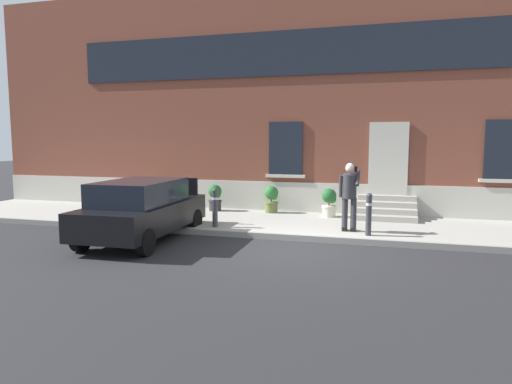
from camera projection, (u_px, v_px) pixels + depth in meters
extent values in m
plane|color=#232326|center=(290.00, 250.00, 10.40)|extent=(80.00, 80.00, 0.00)
cube|color=#99968E|center=(310.00, 224.00, 13.07)|extent=(24.00, 3.60, 0.15)
cube|color=gray|center=(298.00, 238.00, 11.29)|extent=(24.00, 0.12, 0.15)
cube|color=brown|center=(324.00, 101.00, 15.04)|extent=(24.00, 1.40, 7.50)
cube|color=#BCB7A8|center=(319.00, 200.00, 14.72)|extent=(24.00, 0.08, 1.10)
cube|color=black|center=(388.00, 161.00, 13.99)|extent=(1.00, 0.08, 2.10)
cube|color=#BCB7A8|center=(388.00, 159.00, 13.96)|extent=(1.16, 0.06, 2.24)
cube|color=black|center=(286.00, 148.00, 14.82)|extent=(1.10, 0.06, 1.70)
cube|color=#BCB7A8|center=(285.00, 176.00, 14.89)|extent=(1.30, 0.12, 0.10)
cube|color=black|center=(505.00, 149.00, 13.07)|extent=(1.10, 0.06, 1.70)
cube|color=#BCB7A8|center=(503.00, 181.00, 13.15)|extent=(1.30, 0.12, 0.10)
cube|color=black|center=(322.00, 51.00, 14.17)|extent=(16.80, 0.06, 1.40)
cube|color=#9E998E|center=(386.00, 219.00, 13.13)|extent=(1.71, 0.32, 0.16)
cube|color=#9E998E|center=(386.00, 214.00, 13.43)|extent=(1.71, 0.32, 0.32)
cube|color=#9E998E|center=(387.00, 210.00, 13.73)|extent=(1.71, 0.32, 0.48)
cube|color=#9E998E|center=(387.00, 206.00, 14.02)|extent=(1.71, 0.32, 0.64)
cube|color=black|center=(143.00, 216.00, 11.30)|extent=(1.85, 4.04, 0.64)
cube|color=black|center=(139.00, 192.00, 11.09)|extent=(1.60, 2.44, 0.56)
cube|color=black|center=(177.00, 212.00, 13.27)|extent=(1.66, 0.14, 0.20)
cube|color=yellow|center=(177.00, 206.00, 13.25)|extent=(0.52, 0.03, 0.12)
cube|color=#B21414|center=(153.00, 196.00, 13.40)|extent=(0.16, 0.04, 0.18)
cube|color=#B21414|center=(201.00, 198.00, 13.02)|extent=(0.16, 0.04, 0.18)
cube|color=black|center=(173.00, 188.00, 12.93)|extent=(1.49, 0.10, 0.60)
cylinder|color=black|center=(81.00, 238.00, 10.19)|extent=(0.22, 0.61, 0.60)
cylinder|color=black|center=(145.00, 242.00, 9.80)|extent=(0.22, 0.61, 0.60)
cylinder|color=black|center=(142.00, 218.00, 12.88)|extent=(0.22, 0.61, 0.60)
cylinder|color=black|center=(195.00, 220.00, 12.49)|extent=(0.22, 0.61, 0.60)
cylinder|color=#333338|center=(369.00, 216.00, 11.17)|extent=(0.14, 0.14, 0.95)
sphere|color=#333338|center=(369.00, 196.00, 11.11)|extent=(0.15, 0.15, 0.15)
cylinder|color=silver|center=(369.00, 204.00, 11.13)|extent=(0.15, 0.15, 0.06)
cylinder|color=#333338|center=(215.00, 209.00, 12.26)|extent=(0.14, 0.14, 0.95)
sphere|color=#333338|center=(215.00, 191.00, 12.20)|extent=(0.15, 0.15, 0.15)
cylinder|color=silver|center=(215.00, 198.00, 12.22)|extent=(0.15, 0.15, 0.06)
cylinder|color=#2D2D33|center=(345.00, 214.00, 11.71)|extent=(0.15, 0.15, 0.82)
cube|color=black|center=(345.00, 229.00, 11.82)|extent=(0.12, 0.28, 0.10)
cylinder|color=#2D2D33|center=(353.00, 214.00, 11.65)|extent=(0.15, 0.15, 0.82)
cube|color=black|center=(353.00, 229.00, 11.76)|extent=(0.12, 0.28, 0.10)
cylinder|color=#2D2D33|center=(350.00, 186.00, 11.57)|extent=(0.34, 0.41, 0.65)
sphere|color=tan|center=(350.00, 168.00, 11.47)|extent=(0.22, 0.22, 0.22)
sphere|color=silver|center=(350.00, 167.00, 11.47)|extent=(0.21, 0.21, 0.21)
cylinder|color=#2D2D33|center=(341.00, 186.00, 11.60)|extent=(0.09, 0.15, 0.57)
cylinder|color=#2D2D33|center=(358.00, 178.00, 11.46)|extent=(0.09, 0.43, 0.40)
cube|color=black|center=(356.00, 169.00, 11.41)|extent=(0.07, 0.02, 0.15)
cylinder|color=#B25B38|center=(163.00, 203.00, 15.63)|extent=(0.40, 0.40, 0.34)
cylinder|color=#B25B38|center=(163.00, 199.00, 15.62)|extent=(0.44, 0.44, 0.05)
cylinder|color=#47331E|center=(163.00, 195.00, 15.60)|extent=(0.04, 0.04, 0.24)
sphere|color=#387F33|center=(163.00, 190.00, 15.58)|extent=(0.44, 0.44, 0.44)
sphere|color=#387F33|center=(165.00, 193.00, 15.52)|extent=(0.24, 0.24, 0.24)
cylinder|color=#2D2D30|center=(215.00, 205.00, 15.12)|extent=(0.40, 0.40, 0.34)
cylinder|color=#2D2D30|center=(215.00, 201.00, 15.11)|extent=(0.44, 0.44, 0.05)
cylinder|color=#47331E|center=(215.00, 197.00, 15.09)|extent=(0.04, 0.04, 0.24)
sphere|color=#1E5628|center=(215.00, 191.00, 15.07)|extent=(0.44, 0.44, 0.44)
sphere|color=#1E5628|center=(217.00, 195.00, 15.00)|extent=(0.24, 0.24, 0.24)
cylinder|color=#606B38|center=(271.00, 207.00, 14.72)|extent=(0.40, 0.40, 0.34)
cylinder|color=#606B38|center=(271.00, 203.00, 14.71)|extent=(0.44, 0.44, 0.05)
cylinder|color=#47331E|center=(271.00, 198.00, 14.69)|extent=(0.04, 0.04, 0.24)
sphere|color=#286B2D|center=(271.00, 193.00, 14.67)|extent=(0.44, 0.44, 0.44)
sphere|color=#286B2D|center=(274.00, 196.00, 14.60)|extent=(0.24, 0.24, 0.24)
cylinder|color=beige|center=(329.00, 211.00, 13.92)|extent=(0.40, 0.40, 0.34)
cylinder|color=beige|center=(329.00, 207.00, 13.90)|extent=(0.44, 0.44, 0.05)
cylinder|color=#47331E|center=(329.00, 202.00, 13.88)|extent=(0.04, 0.04, 0.24)
sphere|color=#1E5628|center=(329.00, 196.00, 13.86)|extent=(0.44, 0.44, 0.44)
sphere|color=#1E5628|center=(332.00, 199.00, 13.80)|extent=(0.24, 0.24, 0.24)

